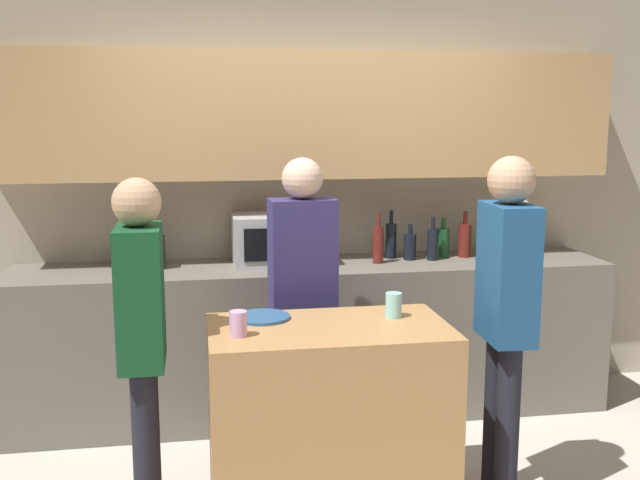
{
  "coord_description": "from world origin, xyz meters",
  "views": [
    {
      "loc": [
        -0.7,
        -2.98,
        1.84
      ],
      "look_at": [
        -0.12,
        0.47,
        1.25
      ],
      "focal_mm": 42.0,
      "sensor_mm": 36.0,
      "label": 1
    }
  ],
  "objects_px": {
    "bottle_4": "(443,242)",
    "toaster": "(142,253)",
    "microwave": "(276,239)",
    "bottle_6": "(485,238)",
    "bottle_1": "(391,240)",
    "bottle_2": "(410,246)",
    "bottle_3": "(433,244)",
    "cup_0": "(394,305)",
    "plate_on_island": "(262,317)",
    "potted_plant": "(518,225)",
    "bottle_5": "(465,239)",
    "person_center": "(303,284)",
    "bottle_0": "(378,244)",
    "person_left": "(506,302)",
    "person_right": "(142,327)",
    "cup_1": "(238,324)"
  },
  "relations": [
    {
      "from": "bottle_4",
      "to": "toaster",
      "type": "bearing_deg",
      "value": -179.17
    },
    {
      "from": "microwave",
      "to": "bottle_6",
      "type": "distance_m",
      "value": 1.32
    },
    {
      "from": "bottle_1",
      "to": "bottle_2",
      "type": "distance_m",
      "value": 0.13
    },
    {
      "from": "microwave",
      "to": "bottle_3",
      "type": "distance_m",
      "value": 0.97
    },
    {
      "from": "microwave",
      "to": "cup_0",
      "type": "xyz_separation_m",
      "value": [
        0.42,
        -1.16,
        -0.13
      ]
    },
    {
      "from": "plate_on_island",
      "to": "potted_plant",
      "type": "bearing_deg",
      "value": 31.9
    },
    {
      "from": "potted_plant",
      "to": "bottle_5",
      "type": "distance_m",
      "value": 0.36
    },
    {
      "from": "bottle_1",
      "to": "potted_plant",
      "type": "bearing_deg",
      "value": -2.79
    },
    {
      "from": "plate_on_island",
      "to": "person_center",
      "type": "height_order",
      "value": "person_center"
    },
    {
      "from": "bottle_0",
      "to": "cup_0",
      "type": "relative_size",
      "value": 2.65
    },
    {
      "from": "plate_on_island",
      "to": "bottle_0",
      "type": "bearing_deg",
      "value": 50.98
    },
    {
      "from": "bottle_1",
      "to": "person_left",
      "type": "bearing_deg",
      "value": -81.77
    },
    {
      "from": "bottle_1",
      "to": "bottle_0",
      "type": "bearing_deg",
      "value": -130.34
    },
    {
      "from": "person_right",
      "to": "bottle_3",
      "type": "bearing_deg",
      "value": 125.23
    },
    {
      "from": "bottle_3",
      "to": "cup_0",
      "type": "height_order",
      "value": "bottle_3"
    },
    {
      "from": "bottle_1",
      "to": "bottle_4",
      "type": "xyz_separation_m",
      "value": [
        0.34,
        -0.01,
        -0.02
      ]
    },
    {
      "from": "cup_1",
      "to": "person_left",
      "type": "distance_m",
      "value": 1.24
    },
    {
      "from": "bottle_0",
      "to": "person_left",
      "type": "distance_m",
      "value": 1.24
    },
    {
      "from": "potted_plant",
      "to": "person_right",
      "type": "height_order",
      "value": "person_right"
    },
    {
      "from": "toaster",
      "to": "bottle_6",
      "type": "relative_size",
      "value": 0.79
    },
    {
      "from": "bottle_5",
      "to": "microwave",
      "type": "bearing_deg",
      "value": -179.9
    },
    {
      "from": "cup_0",
      "to": "bottle_5",
      "type": "bearing_deg",
      "value": 56.19
    },
    {
      "from": "bottle_1",
      "to": "bottle_4",
      "type": "height_order",
      "value": "bottle_1"
    },
    {
      "from": "toaster",
      "to": "plate_on_island",
      "type": "xyz_separation_m",
      "value": [
        0.61,
        -1.08,
        -0.12
      ]
    },
    {
      "from": "potted_plant",
      "to": "bottle_6",
      "type": "distance_m",
      "value": 0.26
    },
    {
      "from": "microwave",
      "to": "plate_on_island",
      "type": "bearing_deg",
      "value": -99.66
    },
    {
      "from": "microwave",
      "to": "plate_on_island",
      "type": "distance_m",
      "value": 1.11
    },
    {
      "from": "potted_plant",
      "to": "bottle_3",
      "type": "height_order",
      "value": "potted_plant"
    },
    {
      "from": "cup_0",
      "to": "toaster",
      "type": "bearing_deg",
      "value": 136.3
    },
    {
      "from": "bottle_1",
      "to": "person_right",
      "type": "xyz_separation_m",
      "value": [
        -1.45,
        -1.29,
        -0.12
      ]
    },
    {
      "from": "bottle_5",
      "to": "bottle_6",
      "type": "xyz_separation_m",
      "value": [
        0.11,
        -0.06,
        0.01
      ]
    },
    {
      "from": "potted_plant",
      "to": "bottle_3",
      "type": "relative_size",
      "value": 1.45
    },
    {
      "from": "bottle_2",
      "to": "person_left",
      "type": "distance_m",
      "value": 1.27
    },
    {
      "from": "toaster",
      "to": "person_right",
      "type": "bearing_deg",
      "value": -86.7
    },
    {
      "from": "bottle_0",
      "to": "cup_1",
      "type": "bearing_deg",
      "value": -126.56
    },
    {
      "from": "bottle_2",
      "to": "plate_on_island",
      "type": "height_order",
      "value": "bottle_2"
    },
    {
      "from": "bottle_3",
      "to": "person_left",
      "type": "height_order",
      "value": "person_left"
    },
    {
      "from": "bottle_3",
      "to": "person_left",
      "type": "relative_size",
      "value": 0.16
    },
    {
      "from": "potted_plant",
      "to": "bottle_1",
      "type": "xyz_separation_m",
      "value": [
        -0.83,
        0.04,
        -0.08
      ]
    },
    {
      "from": "bottle_0",
      "to": "plate_on_island",
      "type": "xyz_separation_m",
      "value": [
        -0.8,
        -0.99,
        -0.15
      ]
    },
    {
      "from": "bottle_0",
      "to": "person_right",
      "type": "xyz_separation_m",
      "value": [
        -1.34,
        -1.15,
        -0.12
      ]
    },
    {
      "from": "microwave",
      "to": "potted_plant",
      "type": "distance_m",
      "value": 1.56
    },
    {
      "from": "microwave",
      "to": "person_center",
      "type": "relative_size",
      "value": 0.32
    },
    {
      "from": "bottle_4",
      "to": "bottle_2",
      "type": "bearing_deg",
      "value": -166.53
    },
    {
      "from": "person_left",
      "to": "person_right",
      "type": "height_order",
      "value": "person_left"
    },
    {
      "from": "cup_1",
      "to": "microwave",
      "type": "bearing_deg",
      "value": 77.0
    },
    {
      "from": "potted_plant",
      "to": "bottle_4",
      "type": "distance_m",
      "value": 0.5
    },
    {
      "from": "potted_plant",
      "to": "person_left",
      "type": "bearing_deg",
      "value": -116.11
    },
    {
      "from": "toaster",
      "to": "cup_0",
      "type": "distance_m",
      "value": 1.68
    },
    {
      "from": "potted_plant",
      "to": "person_left",
      "type": "distance_m",
      "value": 1.45
    }
  ]
}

